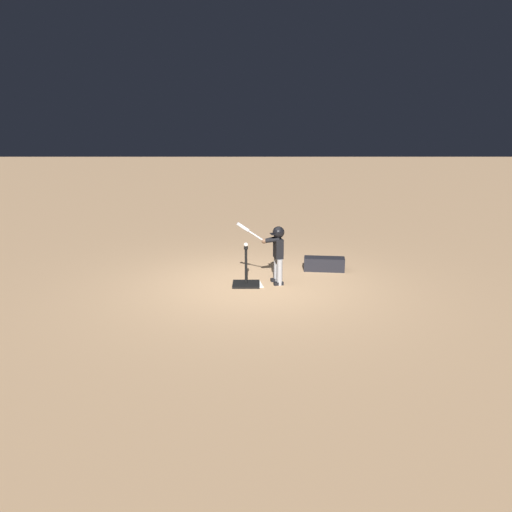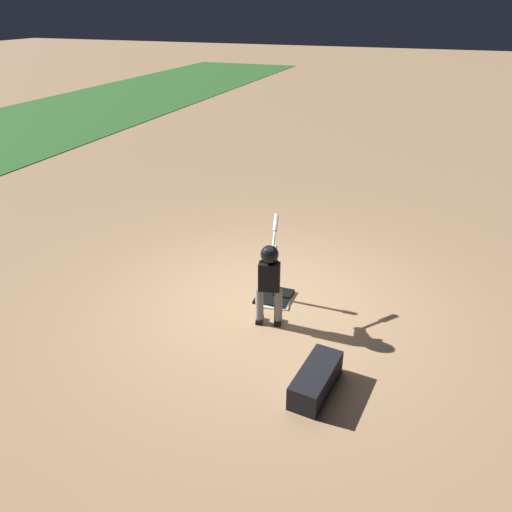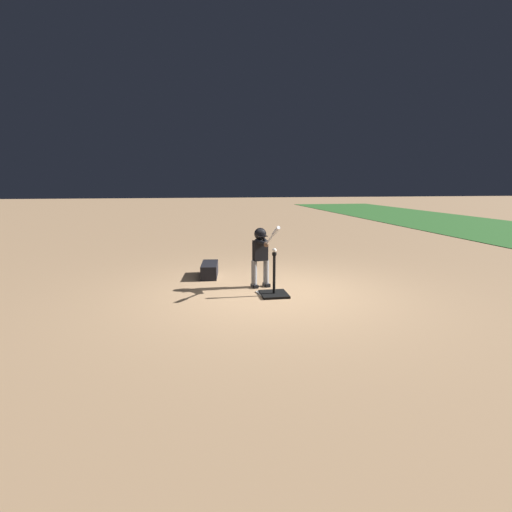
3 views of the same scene
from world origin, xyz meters
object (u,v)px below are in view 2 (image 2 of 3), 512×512
(baseball, at_px, (275,247))
(equipment_bag, at_px, (316,380))
(batting_tee, at_px, (274,293))
(batter_child, at_px, (270,274))

(baseball, relative_size, equipment_bag, 0.09)
(equipment_bag, bearing_deg, batting_tee, 38.80)
(batting_tee, distance_m, batter_child, 0.86)
(batter_child, height_order, baseball, batter_child)
(batting_tee, bearing_deg, equipment_bag, -147.81)
(batter_child, distance_m, baseball, 0.60)
(batting_tee, distance_m, equipment_bag, 1.92)
(batter_child, relative_size, equipment_bag, 1.46)
(batting_tee, height_order, baseball, baseball)
(batter_child, bearing_deg, equipment_bag, -139.39)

